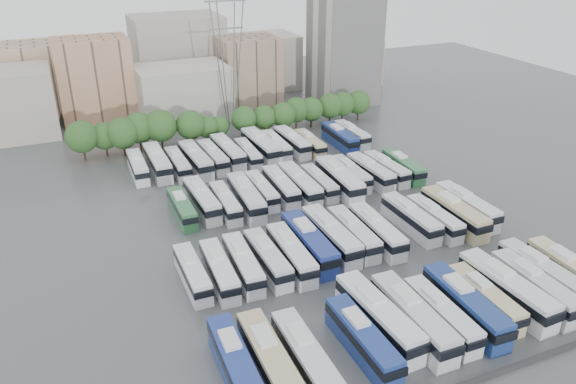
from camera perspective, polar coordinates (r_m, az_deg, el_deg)
name	(u,v)px	position (r m, az deg, el deg)	size (l,w,h in m)	color
ground	(325,230)	(82.60, 3.74, -3.85)	(220.00, 220.00, 0.00)	#424447
parapet	(476,380)	(60.67, 18.59, -17.68)	(56.00, 0.50, 0.50)	#2D2D30
tree_line	(223,120)	(116.20, -6.59, 7.26)	(65.21, 7.62, 8.09)	black
city_buildings	(165,73)	(141.90, -12.43, 11.71)	(102.00, 35.00, 20.00)	#9E998E
apartment_tower	(344,49)	(141.85, 5.70, 14.29)	(14.00, 14.00, 26.00)	silver
electricity_pylon	(228,40)	(121.13, -6.17, 15.06)	(9.00, 6.91, 33.83)	slate
bus_r0_s0	(235,362)	(57.50, -5.44, -16.84)	(2.97, 12.04, 3.76)	navy
bus_r0_s1	(269,360)	(57.42, -1.91, -16.65)	(2.94, 12.65, 3.96)	tan
bus_r0_s2	(306,357)	(57.73, 1.80, -16.42)	(2.85, 12.38, 3.87)	silver
bus_r0_s4	(363,339)	(60.23, 7.58, -14.61)	(2.71, 12.17, 3.81)	navy
bus_r0_s5	(378,317)	(63.01, 9.15, -12.39)	(3.61, 13.74, 4.27)	white
bus_r0_s6	(413,317)	(63.62, 12.55, -12.32)	(3.17, 13.58, 4.25)	silver
bus_r0_s7	(441,315)	(65.16, 15.29, -11.94)	(2.74, 11.77, 3.68)	silver
bus_r0_s8	(465,305)	(67.00, 17.55, -10.88)	(3.40, 13.27, 4.13)	navy
bus_r0_s9	(485,298)	(69.30, 19.36, -10.13)	(2.75, 11.35, 3.54)	#C7BC89
bus_r0_s10	(507,289)	(71.01, 21.32, -9.19)	(3.54, 13.73, 4.27)	silver
bus_r0_s11	(534,287)	(72.98, 23.74, -8.79)	(3.05, 12.73, 3.98)	silver
bus_r0_s12	(540,272)	(76.12, 24.27, -7.46)	(2.85, 12.32, 3.85)	silver
bus_r0_s13	(570,272)	(77.77, 26.74, -7.23)	(3.20, 12.65, 3.94)	beige
bus_r1_s0	(192,273)	(70.77, -9.69, -8.12)	(2.41, 10.91, 3.42)	silver
bus_r1_s1	(219,270)	(70.67, -7.00, -7.89)	(2.99, 11.57, 3.60)	silver
bus_r1_s2	(243,264)	(71.59, -4.59, -7.26)	(3.12, 11.72, 3.64)	silver
bus_r1_s3	(268,258)	(72.43, -2.09, -6.75)	(2.57, 11.70, 3.67)	silver
bus_r1_s4	(291,254)	(73.16, 0.34, -6.29)	(3.08, 12.34, 3.85)	silver
bus_r1_s5	(309,243)	(75.28, 2.15, -5.16)	(3.17, 13.42, 4.20)	navy
bus_r1_s6	(331,235)	(77.15, 4.37, -4.42)	(3.00, 13.26, 4.15)	silver
bus_r1_s7	(353,233)	(78.43, 6.65, -4.16)	(2.98, 12.03, 3.75)	silver
bus_r1_s8	(377,231)	(79.31, 8.99, -3.90)	(3.04, 12.44, 3.88)	silver
bus_r1_s10	(411,218)	(83.64, 12.35, -2.58)	(2.75, 12.14, 3.80)	silver
bus_r1_s11	(434,218)	(84.72, 14.63, -2.57)	(2.47, 11.27, 3.54)	silver
bus_r1_s12	(454,213)	(86.35, 16.52, -2.04)	(2.97, 13.15, 4.12)	tan
bus_r1_s13	(467,206)	(89.24, 17.69, -1.34)	(2.80, 12.56, 3.93)	silver
bus_r2_s1	(182,208)	(86.46, -10.72, -1.61)	(2.37, 10.80, 3.39)	#2E6B3D
bus_r2_s2	(202,200)	(88.01, -8.75, -0.76)	(3.06, 12.42, 3.87)	silver
bus_r2_s3	(225,202)	(87.05, -6.38, -1.06)	(2.72, 11.12, 3.47)	silver
bus_r2_s4	(246,197)	(87.84, -4.27, -0.49)	(3.50, 13.19, 4.10)	silver
bus_r2_s5	(262,190)	(90.57, -2.69, 0.17)	(2.62, 11.01, 3.44)	silver
bus_r2_s6	(281,186)	(91.58, -0.73, 0.59)	(3.06, 11.93, 3.71)	silver
bus_r2_s7	(300,184)	(91.98, 1.19, 0.81)	(2.99, 12.86, 4.02)	silver
bus_r2_s8	(319,183)	(93.41, 3.19, 0.96)	(2.55, 10.82, 3.38)	silver
bus_r2_s9	(339,179)	(93.85, 5.22, 1.31)	(3.57, 13.75, 4.28)	silver
bus_r2_s10	(350,173)	(97.11, 6.35, 1.89)	(2.69, 11.41, 3.57)	silver
bus_r2_s11	(370,172)	(98.00, 8.37, 2.06)	(3.08, 12.13, 3.78)	silver
bus_r2_s12	(386,169)	(99.90, 9.93, 2.36)	(3.03, 11.54, 3.59)	silver
bus_r2_s13	(403,166)	(101.44, 11.59, 2.58)	(3.03, 11.56, 3.59)	#2E6D40
bus_r3_s0	(138,166)	(102.85, -15.02, 2.52)	(2.71, 11.37, 3.55)	silver
bus_r3_s1	(157,162)	(103.28, -13.13, 3.00)	(2.88, 13.04, 4.09)	silver
bus_r3_s2	(178,164)	(102.49, -11.13, 2.85)	(2.52, 11.28, 3.54)	silver
bus_r3_s3	(196,159)	(103.06, -9.36, 3.29)	(3.40, 13.13, 4.08)	silver
bus_r3_s4	(213,157)	(104.26, -7.65, 3.58)	(3.02, 12.02, 3.74)	silver
bus_r3_s5	(228,152)	(106.00, -6.15, 4.11)	(3.23, 12.88, 4.01)	silver
bus_r3_s6	(248,154)	(105.52, -4.08, 3.92)	(2.72, 10.89, 3.39)	silver
bus_r3_s7	(261,146)	(108.07, -2.81, 4.73)	(3.46, 13.68, 4.26)	silver
bus_r3_s8	(276,145)	(109.00, -1.24, 4.75)	(2.76, 11.47, 3.58)	silver
bus_r3_s9	(292,142)	(110.54, 0.42, 5.13)	(3.06, 12.29, 3.83)	silver
bus_r3_s10	(310,143)	(110.45, 2.25, 4.97)	(2.56, 10.86, 3.39)	#CDBA8D
bus_r3_s12	(340,137)	(113.46, 5.28, 5.56)	(2.84, 12.17, 3.80)	navy
bus_r3_s13	(352,134)	(115.86, 6.49, 5.87)	(2.62, 11.35, 3.55)	silver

